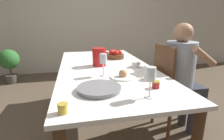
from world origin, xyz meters
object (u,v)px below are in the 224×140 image
Objects in this scene: jam_jar_amber at (156,84)px; jam_jar_red at (63,108)px; chair_person_side at (172,88)px; teacup_across at (135,65)px; serving_tray at (99,89)px; teacup_near_person at (150,77)px; potted_plant at (9,62)px; red_pitcher at (99,57)px; wine_glass_water at (103,60)px; fruit_bowl at (115,55)px; person_seated at (182,71)px; wine_glass_juice at (151,76)px; bread_plate at (123,76)px.

jam_jar_amber and jam_jar_red have the same top height.
chair_person_side reaches higher than teacup_across.
teacup_across is at bearing 49.68° from jam_jar_red.
jam_jar_amber reaches higher than serving_tray.
teacup_near_person is 3.04m from potted_plant.
wine_glass_water is at bearing -92.38° from red_pitcher.
chair_person_side is 0.66m from jam_jar_amber.
fruit_bowl is (-0.47, 0.64, 0.26)m from chair_person_side.
serving_tray is (-0.93, -0.39, 0.04)m from person_seated.
serving_tray is at bearing 148.95° from wine_glass_juice.
teacup_across is at bearing -77.39° from fruit_bowl.
teacup_across is (0.37, -0.15, -0.07)m from red_pitcher.
jam_jar_red is at bearing -170.68° from wine_glass_juice.
teacup_across is at bearing -110.52° from person_seated.
wine_glass_juice is 1.24m from fruit_bowl.
person_seated is 1.76× the size of potted_plant.
jam_jar_amber is at bearing -49.78° from person_seated.
teacup_near_person is 0.21× the size of potted_plant.
wine_glass_juice is 3.57× the size of jam_jar_red.
person_seated is 0.49m from teacup_across.
wine_glass_juice is at bearing -82.28° from bread_plate.
chair_person_side is 0.22m from person_seated.
wine_glass_water is (-0.84, -0.05, 0.17)m from person_seated.
potted_plant is at bearing 125.73° from jam_jar_amber.
person_seated is at bearing 42.66° from wine_glass_juice.
bread_plate is 0.97× the size of fruit_bowl.
wine_glass_juice is 0.22m from jam_jar_amber.
wine_glass_juice reaches higher than jam_jar_amber.
person_seated is at bearing 22.86° from serving_tray.
fruit_bowl is at bearing 68.85° from wine_glass_water.
person_seated is 1.01m from serving_tray.
serving_tray is (-0.83, -0.41, 0.23)m from chair_person_side.
serving_tray is at bearing -60.55° from potted_plant.
wine_glass_water is 1.41× the size of teacup_across.
serving_tray is 1.42× the size of bread_plate.
jam_jar_red is (-0.34, -0.98, -0.07)m from red_pitcher.
red_pitcher is (-0.73, 0.30, 0.31)m from chair_person_side.
chair_person_side reaches higher than red_pitcher.
teacup_across is 2.49× the size of jam_jar_red.
bread_plate is 0.81m from fruit_bowl.
chair_person_side is 0.82× the size of person_seated.
wine_glass_water is 0.43m from teacup_near_person.
jam_jar_red is at bearing -60.32° from person_seated.
wine_glass_water is 0.22m from bread_plate.
person_seated reaches higher than teacup_near_person.
serving_tray is at bearing -104.67° from wine_glass_water.
teacup_across is at bearing 54.23° from bread_plate.
teacup_across is at bearing -21.80° from red_pitcher.
red_pitcher reaches higher than teacup_across.
jam_jar_red is at bearing -148.68° from teacup_near_person.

